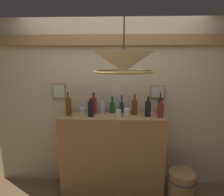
% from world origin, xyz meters
% --- Properties ---
extents(panelled_rear_partition, '(3.52, 0.15, 2.44)m').
position_xyz_m(panelled_rear_partition, '(-0.00, 1.10, 1.28)').
color(panelled_rear_partition, beige).
rests_on(panelled_rear_partition, ground).
extents(bar_shelf_unit, '(1.41, 0.38, 1.15)m').
position_xyz_m(bar_shelf_unit, '(0.00, 0.83, 0.57)').
color(bar_shelf_unit, '#9E7547').
rests_on(bar_shelf_unit, ground).
extents(liquor_bottle_brandy, '(0.07, 0.07, 0.23)m').
position_xyz_m(liquor_bottle_brandy, '(-0.14, 0.93, 1.23)').
color(liquor_bottle_brandy, silver).
rests_on(liquor_bottle_brandy, bar_shelf_unit).
extents(liquor_bottle_whiskey, '(0.08, 0.08, 0.28)m').
position_xyz_m(liquor_bottle_whiskey, '(0.47, 0.82, 1.26)').
color(liquor_bottle_whiskey, black).
rests_on(liquor_bottle_whiskey, bar_shelf_unit).
extents(liquor_bottle_rum, '(0.07, 0.07, 0.23)m').
position_xyz_m(liquor_bottle_rum, '(-0.01, 0.97, 1.23)').
color(liquor_bottle_rum, '#174E21').
rests_on(liquor_bottle_rum, bar_shelf_unit).
extents(liquor_bottle_sherry, '(0.06, 0.06, 0.27)m').
position_xyz_m(liquor_bottle_sherry, '(-0.62, 0.95, 1.25)').
color(liquor_bottle_sherry, '#A5D2E0').
rests_on(liquor_bottle_sherry, bar_shelf_unit).
extents(liquor_bottle_vodka, '(0.07, 0.07, 0.25)m').
position_xyz_m(liquor_bottle_vodka, '(-0.28, 0.78, 1.25)').
color(liquor_bottle_vodka, black).
rests_on(liquor_bottle_vodka, bar_shelf_unit).
extents(liquor_bottle_bourbon, '(0.07, 0.07, 0.32)m').
position_xyz_m(liquor_bottle_bourbon, '(-0.58, 0.82, 1.27)').
color(liquor_bottle_bourbon, brown).
rests_on(liquor_bottle_bourbon, bar_shelf_unit).
extents(liquor_bottle_tequila, '(0.07, 0.07, 0.25)m').
position_xyz_m(liquor_bottle_tequila, '(0.63, 0.78, 1.25)').
color(liquor_bottle_tequila, maroon).
rests_on(liquor_bottle_tequila, bar_shelf_unit).
extents(liquor_bottle_scotch, '(0.06, 0.06, 0.31)m').
position_xyz_m(liquor_bottle_scotch, '(0.66, 0.96, 1.26)').
color(liquor_bottle_scotch, black).
rests_on(liquor_bottle_scotch, bar_shelf_unit).
extents(liquor_bottle_vermouth, '(0.08, 0.08, 0.29)m').
position_xyz_m(liquor_bottle_vermouth, '(-0.26, 0.93, 1.27)').
color(liquor_bottle_vermouth, maroon).
rests_on(liquor_bottle_vermouth, bar_shelf_unit).
extents(liquor_bottle_port, '(0.08, 0.08, 0.29)m').
position_xyz_m(liquor_bottle_port, '(0.30, 0.90, 1.25)').
color(liquor_bottle_port, brown).
rests_on(liquor_bottle_port, bar_shelf_unit).
extents(liquor_bottle_rye, '(0.06, 0.06, 0.25)m').
position_xyz_m(liquor_bottle_rye, '(0.13, 0.96, 1.23)').
color(liquor_bottle_rye, navy).
rests_on(liquor_bottle_rye, bar_shelf_unit).
extents(glass_tumbler_rocks, '(0.06, 0.06, 0.08)m').
position_xyz_m(glass_tumbler_rocks, '(-0.42, 0.92, 1.19)').
color(glass_tumbler_rocks, silver).
rests_on(glass_tumbler_rocks, bar_shelf_unit).
extents(glass_tumbler_highball, '(0.08, 0.08, 0.11)m').
position_xyz_m(glass_tumbler_highball, '(0.19, 0.80, 1.20)').
color(glass_tumbler_highball, silver).
rests_on(glass_tumbler_highball, bar_shelf_unit).
extents(glass_tumbler_shot, '(0.07, 0.07, 0.10)m').
position_xyz_m(glass_tumbler_shot, '(0.09, 0.77, 1.20)').
color(glass_tumbler_shot, silver).
rests_on(glass_tumbler_shot, bar_shelf_unit).
extents(pendant_lamp, '(0.52, 0.52, 0.59)m').
position_xyz_m(pendant_lamp, '(0.13, 0.04, 1.86)').
color(pendant_lamp, '#EFE5C6').
extents(wooden_barrel, '(0.37, 0.37, 0.44)m').
position_xyz_m(wooden_barrel, '(0.93, 0.65, 0.22)').
color(wooden_barrel, '#9E7547').
rests_on(wooden_barrel, ground).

